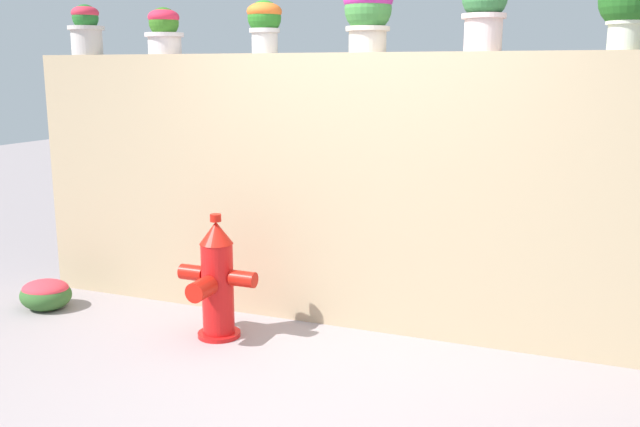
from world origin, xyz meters
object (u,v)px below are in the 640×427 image
at_px(potted_plant_2, 264,21).
at_px(potted_plant_4, 485,5).
at_px(potted_plant_1, 164,29).
at_px(potted_plant_3, 368,12).
at_px(potted_plant_0, 86,28).
at_px(potted_plant_5, 627,1).
at_px(flower_bush_left, 46,293).
at_px(fire_hydrant, 216,282).

relative_size(potted_plant_2, potted_plant_4, 0.78).
height_order(potted_plant_1, potted_plant_2, potted_plant_2).
bearing_deg(potted_plant_3, potted_plant_1, -179.46).
bearing_deg(potted_plant_4, potted_plant_3, 178.57).
distance_m(potted_plant_0, potted_plant_5, 3.91).
bearing_deg(potted_plant_1, potted_plant_4, -0.10).
distance_m(potted_plant_1, potted_plant_2, 0.83).
relative_size(potted_plant_2, potted_plant_3, 0.83).
relative_size(potted_plant_1, potted_plant_2, 0.93).
xyz_separation_m(potted_plant_1, potted_plant_5, (3.21, -0.03, 0.09)).
relative_size(potted_plant_4, flower_bush_left, 1.19).
bearing_deg(fire_hydrant, potted_plant_4, 21.92).
relative_size(potted_plant_0, potted_plant_5, 0.88).
relative_size(potted_plant_3, potted_plant_4, 0.94).
distance_m(potted_plant_5, flower_bush_left, 4.52).
distance_m(potted_plant_2, fire_hydrant, 1.88).
relative_size(fire_hydrant, flower_bush_left, 2.15).
xyz_separation_m(potted_plant_2, potted_plant_5, (2.38, -0.06, 0.05)).
bearing_deg(potted_plant_1, potted_plant_5, -0.62).
height_order(potted_plant_0, potted_plant_1, potted_plant_0).
xyz_separation_m(potted_plant_0, potted_plant_5, (3.91, -0.00, 0.07)).
xyz_separation_m(potted_plant_1, flower_bush_left, (-0.75, -0.63, -1.99)).
bearing_deg(potted_plant_5, flower_bush_left, -171.39).
height_order(potted_plant_3, fire_hydrant, potted_plant_3).
distance_m(potted_plant_5, fire_hydrant, 3.09).
height_order(potted_plant_2, potted_plant_4, potted_plant_4).
bearing_deg(potted_plant_0, potted_plant_3, 1.22).
height_order(potted_plant_2, potted_plant_3, potted_plant_3).
bearing_deg(fire_hydrant, potted_plant_0, 157.28).
height_order(potted_plant_0, potted_plant_2, potted_plant_0).
bearing_deg(potted_plant_3, potted_plant_5, -1.78).
distance_m(potted_plant_3, fire_hydrant, 2.09).
distance_m(potted_plant_3, potted_plant_4, 0.77).
relative_size(potted_plant_1, flower_bush_left, 0.87).
xyz_separation_m(potted_plant_1, fire_hydrant, (0.78, -0.65, -1.71)).
bearing_deg(fire_hydrant, potted_plant_5, 14.26).
bearing_deg(potted_plant_1, potted_plant_3, 0.54).
bearing_deg(flower_bush_left, potted_plant_1, 40.12).
distance_m(potted_plant_2, potted_plant_5, 2.38).
xyz_separation_m(potted_plant_1, potted_plant_4, (2.39, -0.00, 0.10)).
relative_size(potted_plant_0, potted_plant_1, 1.12).
height_order(potted_plant_4, flower_bush_left, potted_plant_4).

